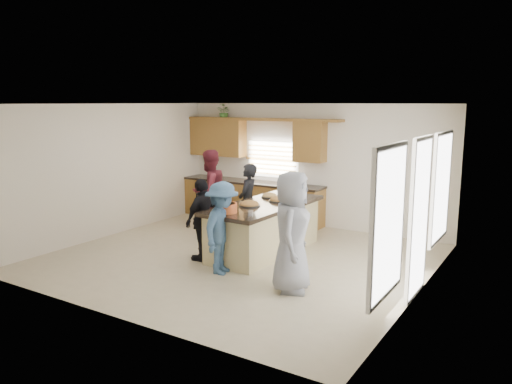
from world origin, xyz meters
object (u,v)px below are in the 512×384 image
Objects in this scene: woman_left_mid at (210,191)px; woman_left_front at (203,220)px; woman_left_back at (248,202)px; woman_right_back at (222,228)px; woman_right_front at (292,232)px; salad_bowl at (227,207)px; island at (264,229)px.

woman_left_mid is 2.07m from woman_left_front.
woman_left_back is 1.07× the size of woman_left_front.
woman_left_mid reaches higher than woman_right_back.
woman_right_front reaches higher than woman_left_back.
salad_bowl is 0.19× the size of woman_left_mid.
woman_left_mid is at bearing 30.88° from woman_right_back.
woman_right_back is (0.01, -1.38, 0.32)m from island.
woman_left_mid is 1.21× the size of woman_left_front.
woman_left_back is at bearing 110.50° from salad_bowl.
woman_right_back is (0.75, -1.95, -0.02)m from woman_left_back.
island is 2.05m from woman_right_front.
woman_right_back reaches higher than island.
salad_bowl is at bearing -96.36° from island.
woman_left_mid reaches higher than island.
woman_left_back is at bearing -177.72° from woman_left_front.
woman_left_front is at bearing 58.28° from woman_right_front.
woman_left_back is at bearing 10.53° from woman_right_back.
woman_left_front reaches higher than island.
woman_left_front is 0.96× the size of woman_right_back.
woman_left_back is 1.55m from woman_left_front.
salad_bowl is 0.47m from woman_right_back.
woman_right_back is (0.72, -0.40, 0.03)m from woman_left_front.
woman_right_back is (1.86, -2.12, -0.13)m from woman_left_mid.
woman_left_back is at bearing 27.51° from woman_right_front.
woman_right_front is (1.35, -0.09, 0.14)m from woman_right_back.
island is 1.19m from salad_bowl.
woman_right_back is at bearing 61.83° from woman_left_front.
woman_left_mid is at bearing -145.08° from woman_left_front.
woman_left_back reaches higher than woman_left_front.
woman_left_back is (-0.60, 1.60, -0.25)m from salad_bowl.
woman_left_back is at bearing 143.80° from island.
woman_left_mid reaches higher than woman_left_front.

